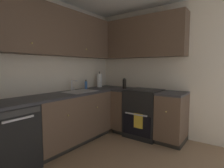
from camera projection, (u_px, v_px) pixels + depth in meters
name	position (u px, v px, depth m)	size (l,w,h in m)	color
wall_back	(37.00, 72.00, 2.88)	(3.63, 0.05, 2.49)	beige
wall_right	(178.00, 72.00, 3.31)	(0.05, 3.50, 2.49)	beige
dishwasher	(7.00, 138.00, 2.25)	(0.60, 0.63, 0.85)	black
lower_cabinets_back	(71.00, 119.00, 3.10)	(1.49, 0.62, 0.85)	brown
countertop_back	(71.00, 94.00, 3.06)	(2.70, 0.60, 0.04)	#2D2D33
lower_cabinets_right	(152.00, 115.00, 3.33)	(0.62, 1.33, 0.85)	brown
countertop_right	(153.00, 92.00, 3.29)	(0.60, 1.33, 0.03)	#2D2D33
oven_range	(144.00, 112.00, 3.44)	(0.68, 0.62, 1.04)	black
upper_cabinets_back	(56.00, 32.00, 2.91)	(2.38, 0.34, 0.77)	brown
upper_cabinets_right	(137.00, 38.00, 3.54)	(0.32, 1.88, 0.77)	brown
sink	(81.00, 94.00, 3.20)	(0.55, 0.40, 0.10)	#B7B7BC
faucet	(73.00, 84.00, 3.31)	(0.07, 0.16, 0.20)	silver
soap_bottle	(86.00, 85.00, 3.60)	(0.05, 0.05, 0.18)	#3F72BF
paper_towel_roll	(99.00, 80.00, 3.90)	(0.11, 0.11, 0.35)	white
oil_bottle	(124.00, 84.00, 3.64)	(0.07, 0.07, 0.21)	black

